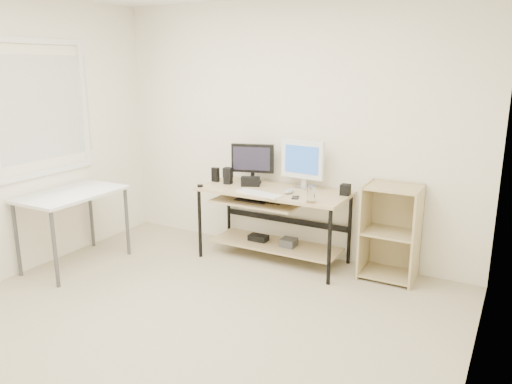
{
  "coord_description": "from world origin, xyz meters",
  "views": [
    {
      "loc": [
        2.16,
        -2.66,
        1.96
      ],
      "look_at": [
        -0.01,
        1.3,
        0.8
      ],
      "focal_mm": 35.0,
      "sensor_mm": 36.0,
      "label": 1
    }
  ],
  "objects_px": {
    "shelf_unit": "(391,231)",
    "black_monitor": "(253,161)",
    "white_imac": "(302,161)",
    "desk": "(271,209)",
    "audio_controller": "(215,175)",
    "side_table": "(72,200)"
  },
  "relations": [
    {
      "from": "white_imac",
      "to": "audio_controller",
      "type": "distance_m",
      "value": 0.96
    },
    {
      "from": "side_table",
      "to": "white_imac",
      "type": "xyz_separation_m",
      "value": [
        1.9,
        1.24,
        0.36
      ]
    },
    {
      "from": "shelf_unit",
      "to": "black_monitor",
      "type": "height_order",
      "value": "black_monitor"
    },
    {
      "from": "desk",
      "to": "audio_controller",
      "type": "distance_m",
      "value": 0.73
    },
    {
      "from": "desk",
      "to": "audio_controller",
      "type": "height_order",
      "value": "audio_controller"
    },
    {
      "from": "side_table",
      "to": "black_monitor",
      "type": "distance_m",
      "value": 1.84
    },
    {
      "from": "white_imac",
      "to": "audio_controller",
      "type": "xyz_separation_m",
      "value": [
        -0.93,
        -0.17,
        -0.21
      ]
    },
    {
      "from": "audio_controller",
      "to": "black_monitor",
      "type": "bearing_deg",
      "value": 22.3
    },
    {
      "from": "shelf_unit",
      "to": "white_imac",
      "type": "distance_m",
      "value": 1.09
    },
    {
      "from": "shelf_unit",
      "to": "black_monitor",
      "type": "bearing_deg",
      "value": -179.73
    },
    {
      "from": "white_imac",
      "to": "desk",
      "type": "bearing_deg",
      "value": -139.5
    },
    {
      "from": "side_table",
      "to": "shelf_unit",
      "type": "relative_size",
      "value": 1.11
    },
    {
      "from": "shelf_unit",
      "to": "white_imac",
      "type": "relative_size",
      "value": 1.84
    },
    {
      "from": "shelf_unit",
      "to": "white_imac",
      "type": "height_order",
      "value": "white_imac"
    },
    {
      "from": "desk",
      "to": "side_table",
      "type": "relative_size",
      "value": 1.5
    },
    {
      "from": "desk",
      "to": "audio_controller",
      "type": "relative_size",
      "value": 9.84
    },
    {
      "from": "black_monitor",
      "to": "white_imac",
      "type": "height_order",
      "value": "white_imac"
    },
    {
      "from": "shelf_unit",
      "to": "desk",
      "type": "bearing_deg",
      "value": -172.23
    },
    {
      "from": "white_imac",
      "to": "audio_controller",
      "type": "bearing_deg",
      "value": -164.86
    },
    {
      "from": "shelf_unit",
      "to": "audio_controller",
      "type": "distance_m",
      "value": 1.9
    },
    {
      "from": "audio_controller",
      "to": "white_imac",
      "type": "bearing_deg",
      "value": 11.58
    },
    {
      "from": "desk",
      "to": "black_monitor",
      "type": "distance_m",
      "value": 0.56
    }
  ]
}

